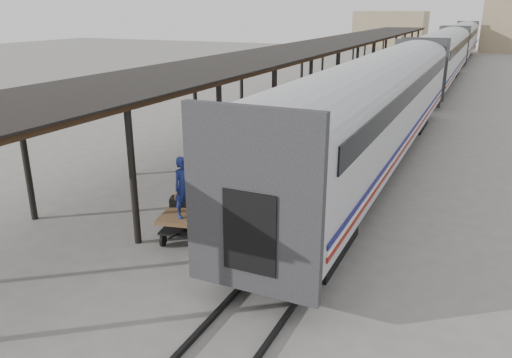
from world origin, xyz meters
The scene contains 10 objects.
ground centered at (0.00, 0.00, 0.00)m, with size 160.00×160.00×0.00m, color slate.
train centered at (3.19, 33.79, 2.69)m, with size 3.45×76.01×4.01m.
canopy centered at (-3.40, 24.00, 4.00)m, with size 4.90×64.30×4.15m.
rails centered at (3.20, 34.00, 0.06)m, with size 1.54×150.00×0.12m.
building_left centered at (-10.00, 82.00, 3.00)m, with size 12.00×8.00×6.00m, color tan.
baggage_cart centered at (-0.27, -0.84, 0.65)m, with size 1.75×2.62×0.86m.
suitcase_stack centered at (-0.43, -0.51, 1.06)m, with size 1.23×1.26×0.58m.
luggage_tug centered at (-2.86, 21.40, 0.69)m, with size 1.50×1.94×1.50m.
porter centered at (-0.02, -1.49, 1.73)m, with size 0.64×0.42×1.75m, color navy.
pedestrian centered at (-1.60, 12.45, 0.79)m, with size 0.92×0.38×1.57m, color black.
Camera 1 is at (7.24, -12.42, 6.41)m, focal length 35.00 mm.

